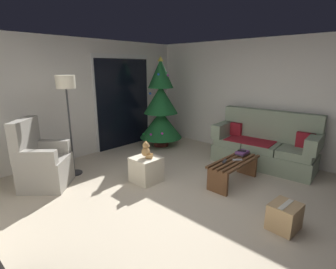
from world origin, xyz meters
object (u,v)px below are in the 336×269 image
at_px(armchair, 42,163).
at_px(teddy_bear_honey, 146,151).
at_px(remote_graphite, 225,161).
at_px(book_stack, 242,153).
at_px(floor_lamp, 66,92).
at_px(coffee_table, 234,168).
at_px(christmas_tree, 161,108).
at_px(cardboard_box_taped_mid_floor, 284,216).
at_px(couch, 264,146).
at_px(ottoman, 146,169).
at_px(cell_phone, 242,151).
at_px(remote_silver, 237,160).

height_order(armchair, teddy_bear_honey, armchair).
xyz_separation_m(remote_graphite, teddy_bear_honey, (-0.79, 1.03, 0.13)).
xyz_separation_m(book_stack, floor_lamp, (-2.02, 2.30, 1.06)).
height_order(coffee_table, floor_lamp, floor_lamp).
distance_m(christmas_tree, teddy_bear_honey, 2.11).
bearing_deg(cardboard_box_taped_mid_floor, teddy_bear_honey, 96.34).
height_order(couch, ottoman, couch).
height_order(christmas_tree, cardboard_box_taped_mid_floor, christmas_tree).
bearing_deg(remote_graphite, christmas_tree, 141.81).
relative_size(floor_lamp, ottoman, 4.05).
height_order(coffee_table, ottoman, ottoman).
bearing_deg(coffee_table, floor_lamp, 125.46).
xyz_separation_m(cell_phone, cardboard_box_taped_mid_floor, (-1.06, -1.14, -0.32)).
height_order(book_stack, floor_lamp, floor_lamp).
height_order(remote_silver, cardboard_box_taped_mid_floor, remote_silver).
bearing_deg(teddy_bear_honey, floor_lamp, 119.97).
bearing_deg(ottoman, coffee_table, -49.28).
bearing_deg(cardboard_box_taped_mid_floor, floor_lamp, 105.47).
bearing_deg(cell_phone, armchair, 114.33).
distance_m(couch, christmas_tree, 2.52).
bearing_deg(book_stack, coffee_table, -173.17).
bearing_deg(teddy_bear_honey, remote_graphite, -52.47).
height_order(remote_graphite, teddy_bear_honey, teddy_bear_honey).
xyz_separation_m(book_stack, teddy_bear_honey, (-1.31, 1.07, 0.11)).
relative_size(coffee_table, book_stack, 4.27).
relative_size(couch, christmas_tree, 0.92).
xyz_separation_m(book_stack, ottoman, (-1.32, 1.08, -0.23)).
bearing_deg(christmas_tree, cardboard_box_taped_mid_floor, -111.67).
bearing_deg(couch, book_stack, 176.39).
height_order(remote_graphite, book_stack, book_stack).
bearing_deg(remote_silver, cell_phone, -32.40).
bearing_deg(coffee_table, book_stack, 6.83).
relative_size(remote_silver, christmas_tree, 0.07).
bearing_deg(remote_graphite, floor_lamp, -164.61).
bearing_deg(coffee_table, ottoman, 130.72).
bearing_deg(book_stack, couch, -3.61).
relative_size(remote_graphite, book_stack, 0.61).
relative_size(remote_graphite, floor_lamp, 0.09).
xyz_separation_m(couch, christmas_tree, (-0.50, 2.40, 0.55)).
relative_size(coffee_table, remote_silver, 7.05).
distance_m(cell_phone, floor_lamp, 3.21).
height_order(coffee_table, cell_phone, cell_phone).
height_order(coffee_table, armchair, armchair).
height_order(floor_lamp, cardboard_box_taped_mid_floor, floor_lamp).
xyz_separation_m(cell_phone, ottoman, (-1.31, 1.08, -0.27)).
bearing_deg(cardboard_box_taped_mid_floor, ottoman, 96.49).
bearing_deg(floor_lamp, ottoman, -60.11).
bearing_deg(ottoman, remote_silver, -49.34).
distance_m(couch, book_stack, 0.82).
distance_m(coffee_table, teddy_bear_honey, 1.50).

